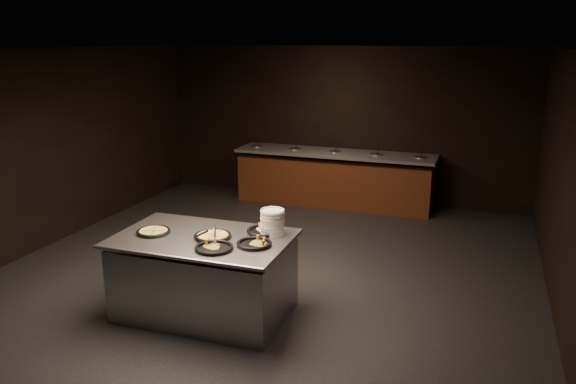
{
  "coord_description": "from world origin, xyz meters",
  "views": [
    {
      "loc": [
        2.61,
        -6.3,
        3.04
      ],
      "look_at": [
        0.25,
        0.3,
        1.11
      ],
      "focal_mm": 35.0,
      "sensor_mm": 36.0,
      "label": 1
    }
  ],
  "objects_px": {
    "plate_stack": "(272,222)",
    "pan_veggie_whole": "(153,231)",
    "serving_counter": "(205,277)",
    "pan_cheese_whole": "(213,236)"
  },
  "relations": [
    {
      "from": "pan_veggie_whole",
      "to": "plate_stack",
      "type": "bearing_deg",
      "value": 18.13
    },
    {
      "from": "serving_counter",
      "to": "pan_veggie_whole",
      "type": "height_order",
      "value": "pan_veggie_whole"
    },
    {
      "from": "plate_stack",
      "to": "pan_veggie_whole",
      "type": "xyz_separation_m",
      "value": [
        -1.27,
        -0.42,
        -0.12
      ]
    },
    {
      "from": "serving_counter",
      "to": "pan_veggie_whole",
      "type": "xyz_separation_m",
      "value": [
        -0.58,
        -0.09,
        0.5
      ]
    },
    {
      "from": "serving_counter",
      "to": "pan_veggie_whole",
      "type": "distance_m",
      "value": 0.77
    },
    {
      "from": "serving_counter",
      "to": "plate_stack",
      "type": "distance_m",
      "value": 0.99
    },
    {
      "from": "serving_counter",
      "to": "plate_stack",
      "type": "relative_size",
      "value": 6.88
    },
    {
      "from": "plate_stack",
      "to": "pan_veggie_whole",
      "type": "distance_m",
      "value": 1.34
    },
    {
      "from": "plate_stack",
      "to": "pan_cheese_whole",
      "type": "bearing_deg",
      "value": -150.96
    },
    {
      "from": "plate_stack",
      "to": "pan_cheese_whole",
      "type": "relative_size",
      "value": 0.68
    }
  ]
}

